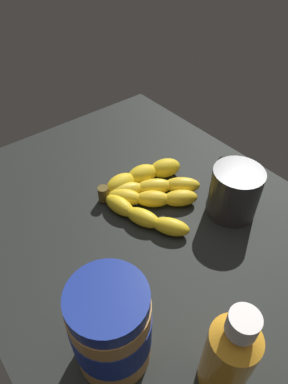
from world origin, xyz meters
TOP-DOWN VIEW (x-y plane):
  - ground_plane at (0.00, 0.00)cm, footprint 71.26×57.56cm
  - banana_bunch at (-2.72, 4.14)cm, footprint 19.00×18.54cm
  - peanut_butter_jar at (16.42, -17.04)cm, footprint 9.39×9.39cm
  - honey_bottle at (26.85, -8.68)cm, footprint 5.57×5.57cm
  - coffee_mug at (9.12, 13.75)cm, footprint 11.66×8.63cm

SIDE VIEW (x-z plane):
  - ground_plane at x=0.00cm, z-range -3.87..0.00cm
  - banana_bunch at x=-2.72cm, z-range -0.24..3.51cm
  - coffee_mug at x=9.12cm, z-range 0.02..9.27cm
  - honey_bottle at x=26.85cm, z-range -0.81..14.41cm
  - peanut_butter_jar at x=16.42cm, z-range -0.17..13.94cm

